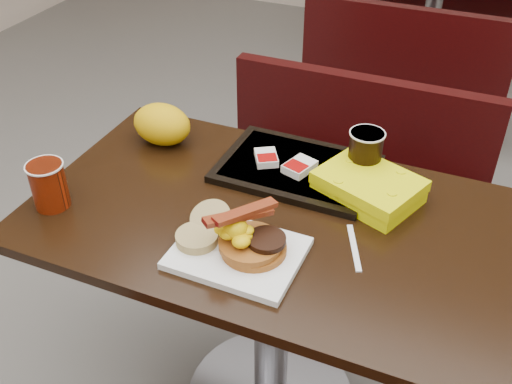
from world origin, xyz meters
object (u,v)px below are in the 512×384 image
at_px(pancake_stack, 254,246).
at_px(coffee_cup_near, 49,185).
at_px(fork, 206,239).
at_px(hashbrown_sleeve_left, 266,158).
at_px(coffee_cup_far, 365,153).
at_px(clamshell, 368,187).
at_px(hashbrown_sleeve_right, 300,167).
at_px(bench_far_s, 408,64).
at_px(knife, 354,247).
at_px(tray, 297,169).
at_px(platter, 238,253).
at_px(bench_near_n, 342,190).
at_px(paper_bag, 162,124).
at_px(table_far, 432,17).
at_px(table_near, 272,320).

height_order(pancake_stack, coffee_cup_near, coffee_cup_near).
xyz_separation_m(coffee_cup_near, fork, (0.41, 0.03, -0.06)).
bearing_deg(hashbrown_sleeve_left, coffee_cup_far, -19.22).
bearing_deg(clamshell, coffee_cup_far, 134.77).
bearing_deg(pancake_stack, hashbrown_sleeve_right, 92.16).
bearing_deg(bench_far_s, knife, -83.78).
xyz_separation_m(pancake_stack, tray, (-0.03, 0.36, -0.02)).
relative_size(coffee_cup_near, tray, 0.29).
relative_size(platter, coffee_cup_near, 2.35).
bearing_deg(bench_near_n, paper_bag, -129.84).
relative_size(bench_near_n, clamshell, 4.15).
distance_m(coffee_cup_near, knife, 0.75).
relative_size(table_far, coffee_cup_near, 9.98).
distance_m(knife, clamshell, 0.20).
distance_m(table_far, coffee_cup_far, 2.41).
xyz_separation_m(bench_far_s, fork, (-0.11, -2.05, 0.39)).
xyz_separation_m(tray, hashbrown_sleeve_left, (-0.09, -0.01, 0.02)).
bearing_deg(platter, knife, 29.63).
xyz_separation_m(knife, tray, (-0.23, 0.24, 0.01)).
bearing_deg(hashbrown_sleeve_left, pancake_stack, -102.83).
bearing_deg(platter, pancake_stack, 22.34).
bearing_deg(knife, tray, -160.09).
height_order(platter, fork, platter).
bearing_deg(pancake_stack, platter, -158.54).
distance_m(bench_near_n, pancake_stack, 0.95).
height_order(bench_far_s, platter, platter).
bearing_deg(fork, bench_far_s, 76.55).
height_order(fork, hashbrown_sleeve_left, hashbrown_sleeve_left).
bearing_deg(paper_bag, table_near, -24.75).
distance_m(coffee_cup_near, hashbrown_sleeve_left, 0.56).
height_order(coffee_cup_near, paper_bag, coffee_cup_near).
bearing_deg(bench_near_n, bench_far_s, 90.00).
height_order(hashbrown_sleeve_left, clamshell, clamshell).
height_order(fork, hashbrown_sleeve_right, hashbrown_sleeve_right).
relative_size(pancake_stack, hashbrown_sleeve_left, 1.91).
bearing_deg(paper_bag, hashbrown_sleeve_left, -0.62).
bearing_deg(bench_far_s, tray, -90.48).
height_order(tray, coffee_cup_far, coffee_cup_far).
xyz_separation_m(bench_near_n, coffee_cup_near, (-0.52, -0.87, 0.45)).
xyz_separation_m(fork, clamshell, (0.30, 0.31, 0.03)).
relative_size(coffee_cup_near, clamshell, 0.50).
distance_m(table_near, table_far, 2.60).
distance_m(table_far, knife, 2.67).
distance_m(tray, clamshell, 0.21).
relative_size(fork, tray, 0.31).
relative_size(coffee_cup_far, paper_bag, 0.70).
relative_size(table_near, tray, 2.93).
height_order(table_near, hashbrown_sleeve_left, hashbrown_sleeve_left).
relative_size(table_far, pancake_stack, 8.12).
relative_size(table_near, platter, 4.24).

